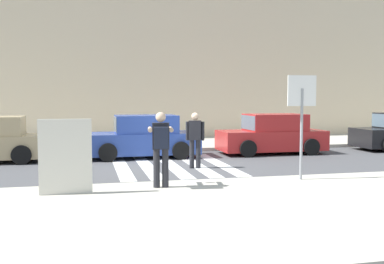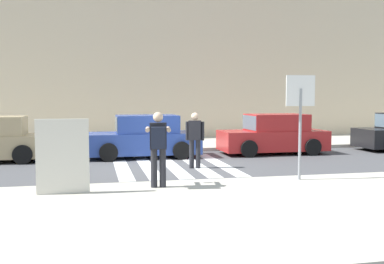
% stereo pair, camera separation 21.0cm
% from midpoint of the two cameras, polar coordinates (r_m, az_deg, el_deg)
% --- Properties ---
extents(ground_plane, '(120.00, 120.00, 0.00)m').
position_cam_midpoint_polar(ground_plane, '(14.42, -2.93, -4.34)').
color(ground_plane, '#4C4C4F').
extents(sidewalk_near, '(60.00, 6.00, 0.14)m').
position_cam_midpoint_polar(sidewalk_near, '(8.50, 4.66, -10.07)').
color(sidewalk_near, beige).
rests_on(sidewalk_near, ground).
extents(sidewalk_far, '(60.00, 4.80, 0.14)m').
position_cam_midpoint_polar(sidewalk_far, '(20.30, -5.95, -1.62)').
color(sidewalk_far, beige).
rests_on(sidewalk_far, ground).
extents(building_facade_far, '(56.00, 4.00, 7.84)m').
position_cam_midpoint_polar(building_facade_far, '(24.62, -7.33, 8.39)').
color(building_facade_far, beige).
rests_on(building_facade_far, ground).
extents(crosswalk_stripe_0, '(0.44, 5.20, 0.01)m').
position_cam_midpoint_polar(crosswalk_stripe_0, '(14.43, -9.35, -4.38)').
color(crosswalk_stripe_0, silver).
rests_on(crosswalk_stripe_0, ground).
extents(crosswalk_stripe_1, '(0.44, 5.20, 0.01)m').
position_cam_midpoint_polar(crosswalk_stripe_1, '(14.50, -6.19, -4.30)').
color(crosswalk_stripe_1, silver).
rests_on(crosswalk_stripe_1, ground).
extents(crosswalk_stripe_2, '(0.44, 5.20, 0.01)m').
position_cam_midpoint_polar(crosswalk_stripe_2, '(14.62, -3.07, -4.21)').
color(crosswalk_stripe_2, silver).
rests_on(crosswalk_stripe_2, ground).
extents(crosswalk_stripe_3, '(0.44, 5.20, 0.01)m').
position_cam_midpoint_polar(crosswalk_stripe_3, '(14.78, -0.01, -4.11)').
color(crosswalk_stripe_3, silver).
rests_on(crosswalk_stripe_3, ground).
extents(crosswalk_stripe_4, '(0.44, 5.20, 0.01)m').
position_cam_midpoint_polar(crosswalk_stripe_4, '(14.98, 2.98, -4.00)').
color(crosswalk_stripe_4, silver).
rests_on(crosswalk_stripe_4, ground).
extents(stop_sign, '(0.76, 0.08, 2.60)m').
position_cam_midpoint_polar(stop_sign, '(11.47, 13.25, 3.51)').
color(stop_sign, gray).
rests_on(stop_sign, sidewalk_near).
extents(photographer_with_backpack, '(0.65, 0.89, 1.72)m').
position_cam_midpoint_polar(photographer_with_backpack, '(10.20, -4.57, -1.37)').
color(photographer_with_backpack, '#232328').
rests_on(photographer_with_backpack, sidewalk_near).
extents(pedestrian_crossing, '(0.56, 0.35, 1.72)m').
position_cam_midpoint_polar(pedestrian_crossing, '(13.87, -0.04, -0.63)').
color(pedestrian_crossing, '#232328').
rests_on(pedestrian_crossing, ground).
extents(parked_car_blue, '(4.10, 1.92, 1.55)m').
position_cam_midpoint_polar(parked_car_blue, '(16.50, -6.59, -0.72)').
color(parked_car_blue, '#284293').
rests_on(parked_car_blue, ground).
extents(parked_car_red, '(4.10, 1.92, 1.55)m').
position_cam_midpoint_polar(parked_car_red, '(17.80, 9.80, -0.39)').
color(parked_car_red, red).
rests_on(parked_car_red, ground).
extents(advertising_board, '(1.10, 0.11, 1.60)m').
position_cam_midpoint_polar(advertising_board, '(9.93, -16.36, -3.02)').
color(advertising_board, beige).
rests_on(advertising_board, sidewalk_near).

